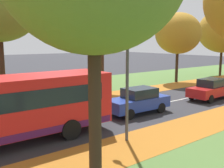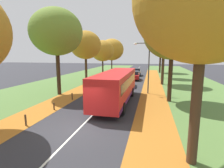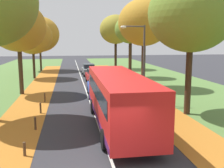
# 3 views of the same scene
# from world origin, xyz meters

# --- Properties ---
(leaf_litter_left) EXTENTS (2.80, 60.00, 0.00)m
(leaf_litter_left) POSITION_xyz_m (-4.60, 14.00, 0.01)
(leaf_litter_left) COLOR #B26B23
(leaf_litter_left) RESTS_ON grass_verge_left
(grass_verge_right) EXTENTS (12.00, 90.00, 0.01)m
(grass_verge_right) POSITION_xyz_m (9.20, 20.00, 0.00)
(grass_verge_right) COLOR #517538
(grass_verge_right) RESTS_ON ground
(leaf_litter_right) EXTENTS (2.80, 60.00, 0.00)m
(leaf_litter_right) POSITION_xyz_m (4.60, 14.00, 0.01)
(leaf_litter_right) COLOR #B26B23
(leaf_litter_right) RESTS_ON grass_verge_right
(road_centre_line) EXTENTS (0.12, 80.00, 0.01)m
(road_centre_line) POSITION_xyz_m (0.00, 20.00, 0.00)
(road_centre_line) COLOR silver
(road_centre_line) RESTS_ON ground
(tree_left_mid) EXTENTS (4.91, 4.91, 8.30)m
(tree_left_mid) POSITION_xyz_m (-5.96, 17.03, 6.06)
(tree_left_mid) COLOR #422D1E
(tree_left_mid) RESTS_ON ground
(tree_left_far) EXTENTS (5.01, 5.01, 7.66)m
(tree_left_far) POSITION_xyz_m (-6.08, 27.38, 5.39)
(tree_left_far) COLOR #382619
(tree_left_far) RESTS_ON ground
(tree_left_distant) EXTENTS (6.31, 6.31, 8.73)m
(tree_left_distant) POSITION_xyz_m (-6.14, 36.51, 5.89)
(tree_left_distant) COLOR #382619
(tree_left_distant) RESTS_ON ground
(tree_right_near) EXTENTS (5.49, 5.49, 9.05)m
(tree_right_near) POSITION_xyz_m (6.13, 8.25, 6.56)
(tree_right_near) COLOR #382619
(tree_right_near) RESTS_ON ground
(tree_right_mid) EXTENTS (5.26, 5.26, 9.06)m
(tree_right_mid) POSITION_xyz_m (6.02, 18.48, 6.67)
(tree_right_mid) COLOR #422D1E
(tree_right_mid) RESTS_ON ground
(tree_right_far) EXTENTS (4.13, 4.13, 8.22)m
(tree_right_far) POSITION_xyz_m (6.50, 26.43, 6.30)
(tree_right_far) COLOR #382619
(tree_right_far) RESTS_ON ground
(tree_right_distant) EXTENTS (5.46, 5.46, 9.25)m
(tree_right_distant) POSITION_xyz_m (6.43, 37.01, 6.76)
(tree_right_distant) COLOR black
(tree_right_distant) RESTS_ON ground
(bollard_second) EXTENTS (0.12, 0.12, 0.62)m
(bollard_second) POSITION_xyz_m (-3.57, 3.23, 0.31)
(bollard_second) COLOR #4C3823
(bollard_second) RESTS_ON ground
(bollard_third) EXTENTS (0.12, 0.12, 0.73)m
(bollard_third) POSITION_xyz_m (-3.52, 6.60, 0.36)
(bollard_third) COLOR #4C3823
(bollard_third) RESTS_ON ground
(bollard_fourth) EXTENTS (0.12, 0.12, 0.73)m
(bollard_fourth) POSITION_xyz_m (-3.57, 9.97, 0.37)
(bollard_fourth) COLOR #4C3823
(bollard_fourth) RESTS_ON ground
(bollard_fifth) EXTENTS (0.12, 0.12, 0.73)m
(bollard_fifth) POSITION_xyz_m (-3.58, 13.34, 0.37)
(bollard_fifth) COLOR #4C3823
(bollard_fifth) RESTS_ON ground
(streetlamp_right) EXTENTS (1.89, 0.28, 6.00)m
(streetlamp_right) POSITION_xyz_m (3.67, 11.40, 3.74)
(streetlamp_right) COLOR #47474C
(streetlamp_right) RESTS_ON ground
(bus) EXTENTS (2.72, 10.41, 2.98)m
(bus) POSITION_xyz_m (1.10, 6.55, 1.70)
(bus) COLOR red
(bus) RESTS_ON ground
(car_blue_lead) EXTENTS (1.88, 4.25, 1.62)m
(car_blue_lead) POSITION_xyz_m (0.87, 15.03, 0.81)
(car_blue_lead) COLOR #233D9E
(car_blue_lead) RESTS_ON ground
(car_red_following) EXTENTS (1.93, 4.27, 1.62)m
(car_red_following) POSITION_xyz_m (1.31, 22.41, 0.81)
(car_red_following) COLOR #B21919
(car_red_following) RESTS_ON ground
(car_grey_third_in_line) EXTENTS (1.90, 4.26, 1.62)m
(car_grey_third_in_line) POSITION_xyz_m (1.16, 29.30, 0.81)
(car_grey_third_in_line) COLOR slate
(car_grey_third_in_line) RESTS_ON ground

